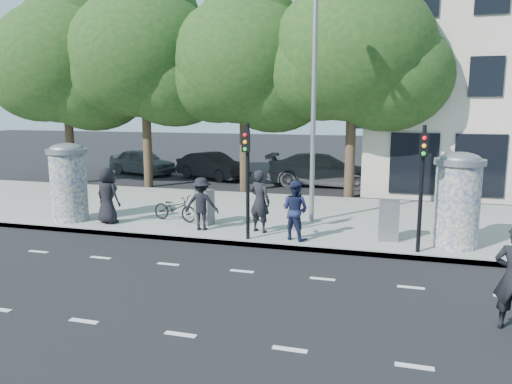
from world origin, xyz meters
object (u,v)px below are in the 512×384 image
(car_right, at_px, (323,170))
(car_left, at_px, (142,162))
(cabinet_right, at_px, (389,220))
(ad_column_left, at_px, (68,180))
(ped_a, at_px, (107,195))
(traffic_pole_near, at_px, (247,169))
(ped_c, at_px, (295,210))
(ped_d, at_px, (202,204))
(car_mid, at_px, (212,166))
(bicycle, at_px, (175,208))
(ped_b, at_px, (260,201))
(traffic_pole_far, at_px, (422,176))
(street_lamp, at_px, (314,82))
(cabinet_left, at_px, (204,207))
(ad_column_right, at_px, (457,198))

(car_right, bearing_deg, car_left, 79.96)
(cabinet_right, bearing_deg, car_left, 137.37)
(ad_column_left, xyz_separation_m, ped_a, (1.51, -0.04, -0.44))
(traffic_pole_near, bearing_deg, ad_column_left, 173.89)
(ped_c, relative_size, ped_d, 1.06)
(car_mid, bearing_deg, bicycle, -141.44)
(traffic_pole_near, bearing_deg, ped_a, 172.55)
(traffic_pole_near, distance_m, ped_d, 2.25)
(ped_b, xyz_separation_m, ped_d, (-1.85, -0.24, -0.14))
(traffic_pole_near, height_order, car_mid, traffic_pole_near)
(car_left, bearing_deg, ped_c, -118.13)
(ad_column_left, distance_m, ped_c, 7.96)
(traffic_pole_far, distance_m, bicycle, 8.20)
(street_lamp, height_order, car_right, street_lamp)
(traffic_pole_near, distance_m, car_mid, 13.60)
(cabinet_right, distance_m, car_left, 18.75)
(traffic_pole_near, height_order, ped_a, traffic_pole_near)
(cabinet_left, bearing_deg, bicycle, -172.57)
(ped_c, bearing_deg, traffic_pole_near, 38.70)
(ad_column_left, xyz_separation_m, cabinet_right, (10.59, 0.35, -0.79))
(ped_a, distance_m, car_left, 13.39)
(traffic_pole_far, relative_size, ped_a, 1.80)
(street_lamp, relative_size, ped_d, 4.79)
(ped_d, height_order, cabinet_left, ped_d)
(traffic_pole_near, xyz_separation_m, cabinet_right, (3.99, 1.05, -1.49))
(traffic_pole_far, height_order, car_mid, traffic_pole_far)
(ad_column_left, xyz_separation_m, car_left, (-3.96, 12.17, -0.79))
(ad_column_left, height_order, cabinet_left, ad_column_left)
(cabinet_left, bearing_deg, car_right, 91.92)
(traffic_pole_far, height_order, car_left, traffic_pole_far)
(traffic_pole_near, relative_size, cabinet_right, 2.86)
(street_lamp, bearing_deg, ad_column_left, -165.06)
(ped_b, relative_size, ped_d, 1.17)
(ad_column_left, relative_size, street_lamp, 0.33)
(ad_column_right, bearing_deg, cabinet_left, 176.15)
(ad_column_left, relative_size, traffic_pole_near, 0.78)
(ped_a, distance_m, ped_d, 3.36)
(ad_column_left, relative_size, traffic_pole_far, 0.78)
(traffic_pole_far, height_order, ped_b, traffic_pole_far)
(bicycle, bearing_deg, ped_b, -91.29)
(cabinet_left, height_order, car_mid, car_mid)
(traffic_pole_far, distance_m, car_right, 12.38)
(ped_b, height_order, car_right, ped_b)
(ped_c, bearing_deg, car_left, -24.40)
(ped_c, height_order, car_left, ped_c)
(ped_c, height_order, ped_d, ped_c)
(ad_column_right, xyz_separation_m, ped_c, (-4.46, -0.50, -0.51))
(ped_a, xyz_separation_m, ped_d, (3.35, 0.04, -0.11))
(ped_c, bearing_deg, ped_a, 19.62)
(ad_column_right, bearing_deg, street_lamp, 156.27)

